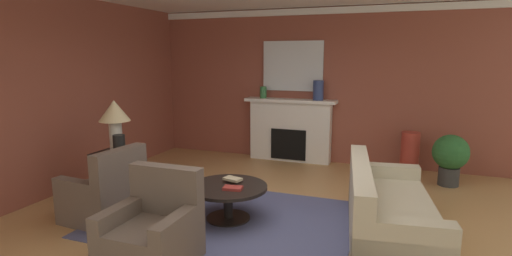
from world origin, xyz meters
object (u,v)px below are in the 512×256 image
(fireplace, at_px, (290,132))
(table_lamp, at_px, (115,116))
(armchair_near_window, at_px, (105,196))
(armchair_facing_fireplace, at_px, (153,235))
(mantel_mirror, at_px, (293,66))
(coffee_table, at_px, (228,194))
(vase_tall_corner, at_px, (410,154))
(vase_mantel_right, at_px, (318,90))
(side_table, at_px, (118,172))
(vase_mantel_left, at_px, (263,92))
(vase_on_side_table, at_px, (119,145))
(potted_plant, at_px, (450,156))
(sofa, at_px, (386,214))

(fireplace, distance_m, table_lamp, 3.50)
(armchair_near_window, height_order, armchair_facing_fireplace, same)
(mantel_mirror, relative_size, armchair_near_window, 1.26)
(table_lamp, bearing_deg, armchair_facing_fireplace, -42.13)
(fireplace, relative_size, armchair_near_window, 1.89)
(armchair_near_window, xyz_separation_m, coffee_table, (1.47, 0.54, 0.03))
(table_lamp, relative_size, vase_tall_corner, 0.97)
(vase_mantel_right, bearing_deg, fireplace, 174.84)
(side_table, distance_m, vase_mantel_left, 3.29)
(table_lamp, bearing_deg, mantel_mirror, 59.97)
(armchair_facing_fireplace, relative_size, vase_tall_corner, 1.23)
(mantel_mirror, bearing_deg, vase_on_side_table, -116.99)
(armchair_near_window, height_order, potted_plant, armchair_near_window)
(armchair_facing_fireplace, distance_m, side_table, 2.14)
(armchair_near_window, height_order, vase_on_side_table, vase_on_side_table)
(vase_tall_corner, bearing_deg, vase_on_side_table, -144.27)
(fireplace, height_order, vase_tall_corner, fireplace)
(sofa, xyz_separation_m, vase_mantel_left, (-2.51, 2.92, 1.05))
(table_lamp, bearing_deg, fireplace, 58.97)
(mantel_mirror, relative_size, potted_plant, 1.44)
(side_table, height_order, vase_tall_corner, vase_tall_corner)
(vase_mantel_right, bearing_deg, table_lamp, -128.71)
(table_lamp, xyz_separation_m, vase_tall_corner, (4.00, 2.65, -0.84))
(mantel_mirror, distance_m, sofa, 3.98)
(vase_mantel_right, bearing_deg, armchair_facing_fireplace, -99.70)
(vase_tall_corner, relative_size, vase_mantel_right, 2.06)
(armchair_facing_fireplace, xyz_separation_m, vase_on_side_table, (-1.43, 1.31, 0.53))
(fireplace, height_order, armchair_facing_fireplace, fireplace)
(fireplace, bearing_deg, table_lamp, -121.03)
(mantel_mirror, height_order, table_lamp, mantel_mirror)
(armchair_near_window, xyz_separation_m, armchair_facing_fireplace, (1.22, -0.74, 0.00))
(mantel_mirror, distance_m, vase_mantel_right, 0.73)
(coffee_table, distance_m, vase_mantel_right, 3.28)
(vase_mantel_left, bearing_deg, armchair_near_window, -103.53)
(mantel_mirror, relative_size, table_lamp, 1.60)
(mantel_mirror, height_order, armchair_near_window, mantel_mirror)
(vase_on_side_table, bearing_deg, vase_mantel_right, 54.25)
(sofa, relative_size, potted_plant, 2.65)
(vase_mantel_right, distance_m, potted_plant, 2.52)
(sofa, distance_m, armchair_facing_fireplace, 2.58)
(vase_on_side_table, xyz_separation_m, vase_mantel_left, (1.07, 3.02, 0.51))
(sofa, distance_m, armchair_near_window, 3.45)
(armchair_near_window, relative_size, vase_on_side_table, 3.38)
(vase_on_side_table, bearing_deg, sofa, 1.63)
(coffee_table, height_order, table_lamp, table_lamp)
(vase_on_side_table, bearing_deg, coffee_table, -1.17)
(sofa, bearing_deg, coffee_table, -175.92)
(vase_mantel_right, bearing_deg, potted_plant, -14.02)
(side_table, bearing_deg, armchair_facing_fireplace, -42.13)
(fireplace, relative_size, table_lamp, 2.40)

